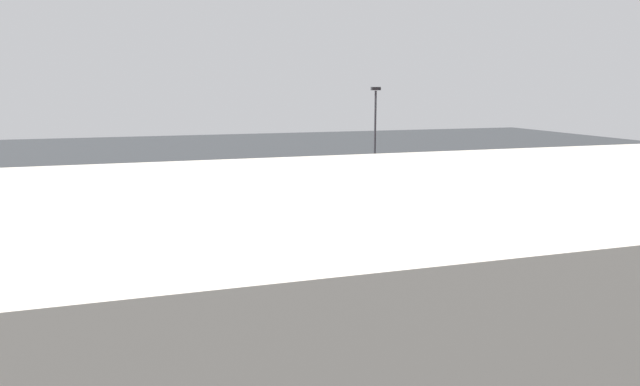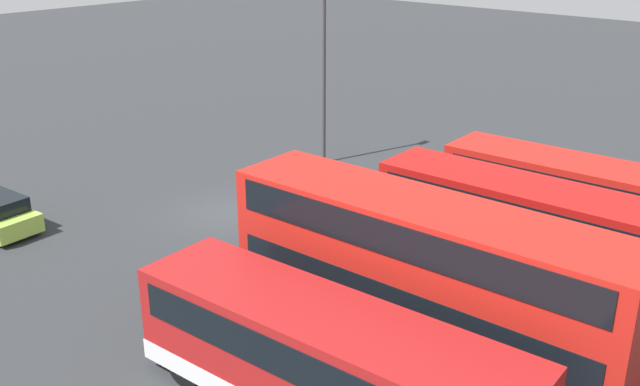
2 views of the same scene
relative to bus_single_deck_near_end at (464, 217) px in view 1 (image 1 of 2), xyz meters
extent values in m
plane|color=#2D3033|center=(7.14, -11.82, -1.62)|extent=(140.00, 140.00, 0.00)
cube|color=red|center=(0.00, 0.01, 0.03)|extent=(3.07, 10.76, 2.60)
cube|color=silver|center=(0.00, 0.01, -1.00)|extent=(3.12, 10.80, 0.55)
cube|color=black|center=(0.00, 0.01, 0.63)|extent=(3.09, 9.97, 0.90)
cube|color=black|center=(0.26, -5.34, 0.63)|extent=(2.25, 0.17, 1.10)
cylinder|color=black|center=(1.32, -3.86, -1.07)|extent=(0.35, 1.11, 1.10)
cylinder|color=black|center=(-0.93, -3.97, -1.07)|extent=(0.35, 1.11, 1.10)
cylinder|color=black|center=(0.93, 3.98, -1.07)|extent=(0.35, 1.11, 1.10)
cylinder|color=black|center=(-1.32, 3.87, -1.07)|extent=(0.35, 1.11, 1.10)
cube|color=#B71411|center=(3.45, 0.00, 0.03)|extent=(3.01, 11.98, 2.60)
cube|color=silver|center=(3.45, 0.00, -1.00)|extent=(3.05, 12.02, 0.55)
cube|color=black|center=(3.45, 0.00, 0.63)|extent=(3.04, 11.18, 0.90)
cube|color=black|center=(3.68, -5.97, 0.63)|extent=(2.25, 0.15, 1.10)
cylinder|color=black|center=(4.75, -4.49, -1.07)|extent=(0.34, 1.11, 1.10)
cylinder|color=black|center=(2.50, -4.58, -1.07)|extent=(0.34, 1.11, 1.10)
cylinder|color=black|center=(4.40, 4.58, -1.07)|extent=(0.34, 1.11, 1.10)
cylinder|color=black|center=(2.15, 4.50, -1.07)|extent=(0.34, 1.11, 1.10)
cube|color=#A51919|center=(7.16, -0.42, 0.03)|extent=(2.72, 10.80, 2.60)
cube|color=silver|center=(7.16, -0.42, -1.00)|extent=(2.76, 10.84, 0.55)
cube|color=black|center=(7.16, -0.42, 0.63)|extent=(2.76, 10.00, 0.90)
cube|color=black|center=(7.25, -5.83, 0.63)|extent=(2.25, 0.09, 1.10)
cylinder|color=black|center=(8.35, -4.39, -1.07)|extent=(0.32, 1.10, 1.10)
cylinder|color=black|center=(6.10, -4.42, -1.07)|extent=(0.32, 1.10, 1.10)
cylinder|color=black|center=(8.23, 3.57, -1.07)|extent=(0.32, 1.10, 1.10)
cylinder|color=black|center=(5.98, 3.54, -1.07)|extent=(0.32, 1.10, 1.10)
cube|color=red|center=(10.59, -0.16, 0.83)|extent=(2.99, 11.23, 4.20)
cube|color=silver|center=(10.59, -0.16, -1.00)|extent=(3.04, 11.27, 0.55)
cube|color=black|center=(10.59, -0.16, 0.63)|extent=(3.02, 10.43, 0.90)
cube|color=black|center=(10.59, -0.16, 2.33)|extent=(3.02, 10.43, 0.90)
cube|color=black|center=(10.81, -5.75, 0.63)|extent=(2.25, 0.15, 1.10)
cylinder|color=black|center=(11.88, -4.27, -1.07)|extent=(0.34, 1.11, 1.10)
cylinder|color=black|center=(9.63, -4.36, -1.07)|extent=(0.34, 1.11, 1.10)
cylinder|color=black|center=(11.54, 4.05, -1.07)|extent=(0.34, 1.11, 1.10)
cylinder|color=black|center=(9.30, 3.96, -1.07)|extent=(0.34, 1.11, 1.10)
cube|color=#A51919|center=(14.23, -0.36, 0.03)|extent=(3.19, 10.29, 2.60)
cube|color=silver|center=(14.23, -0.36, -1.00)|extent=(3.24, 10.34, 0.55)
cube|color=black|center=(14.23, -0.36, 0.63)|extent=(3.20, 9.50, 0.90)
cube|color=black|center=(14.56, -5.46, 0.63)|extent=(2.25, 0.20, 1.10)
cylinder|color=black|center=(15.59, -3.96, -1.07)|extent=(0.37, 1.12, 1.10)
cylinder|color=black|center=(13.35, -4.10, -1.07)|extent=(0.37, 1.12, 1.10)
cylinder|color=black|center=(15.12, 3.38, -1.07)|extent=(0.37, 1.12, 1.10)
cylinder|color=black|center=(12.88, 3.23, -1.07)|extent=(0.37, 1.12, 1.10)
cube|color=#A5D14C|center=(14.28, -17.36, -1.09)|extent=(2.10, 4.22, 0.70)
cube|color=black|center=(14.26, -17.17, -0.47)|extent=(1.82, 2.57, 0.55)
cylinder|color=black|center=(15.18, -18.75, -1.30)|extent=(0.27, 0.65, 0.64)
cylinder|color=black|center=(13.59, -18.87, -1.30)|extent=(0.27, 0.65, 0.64)
cylinder|color=black|center=(14.96, -15.86, -1.30)|extent=(0.27, 0.65, 0.64)
cylinder|color=black|center=(13.37, -15.98, -1.30)|extent=(0.27, 0.65, 0.64)
cube|color=#1E479E|center=(21.49, -16.81, -1.09)|extent=(4.50, 4.08, 0.70)
cube|color=black|center=(21.33, -16.94, -0.47)|extent=(3.05, 2.89, 0.55)
cylinder|color=black|center=(22.22, -15.22, -1.30)|extent=(0.64, 0.57, 0.64)
cylinder|color=black|center=(23.21, -16.48, -1.30)|extent=(0.64, 0.57, 0.64)
cylinder|color=black|center=(19.77, -17.15, -1.30)|extent=(0.64, 0.57, 0.64)
cylinder|color=black|center=(20.76, -18.41, -1.30)|extent=(0.64, 0.57, 0.64)
cylinder|color=#38383D|center=(-0.32, -13.17, 2.56)|extent=(0.16, 0.16, 8.37)
cube|color=#262628|center=(-0.32, -13.17, 6.90)|extent=(0.70, 0.30, 0.24)
cylinder|color=#333338|center=(6.92, -8.04, -1.15)|extent=(0.60, 0.60, 0.95)
sphere|color=#236028|center=(15.90, 15.03, 3.04)|extent=(4.20, 4.20, 4.20)
cylinder|color=#4C3823|center=(11.09, 13.45, -0.49)|extent=(0.36, 0.36, 2.26)
sphere|color=#2D7033|center=(11.09, 13.45, 2.21)|extent=(4.49, 4.49, 4.49)
cylinder|color=#4C3823|center=(11.25, 10.98, -0.31)|extent=(0.36, 0.36, 2.62)
sphere|color=#2D7033|center=(11.25, 10.98, 2.14)|extent=(3.26, 3.26, 3.26)
cube|color=beige|center=(9.58, 18.87, 1.93)|extent=(20.92, 7.94, 7.10)
camera|label=1|loc=(17.04, 26.95, 6.95)|focal=32.46mm
camera|label=2|loc=(24.90, 8.89, 9.68)|focal=40.16mm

